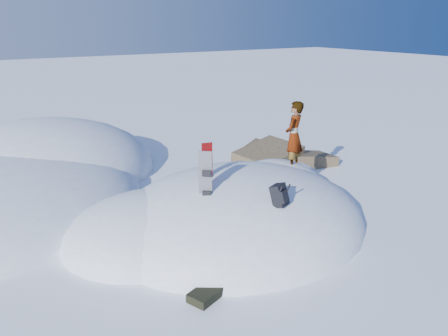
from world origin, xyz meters
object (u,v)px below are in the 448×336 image
snowboard_red (208,171)px  person (294,136)px  snowboard_dark (206,185)px  backpack (280,195)px

snowboard_red → person: 3.15m
snowboard_dark → person: bearing=56.7°
snowboard_dark → person: (3.59, 1.13, 0.43)m
snowboard_red → backpack: (0.75, -1.91, -0.16)m
snowboard_dark → person: person is taller
snowboard_red → backpack: snowboard_red is taller
person → backpack: bearing=15.0°
snowboard_dark → person: size_ratio=0.83×
snowboard_red → snowboard_dark: (-0.48, -0.74, -0.05)m
person → snowboard_dark: bearing=-11.9°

